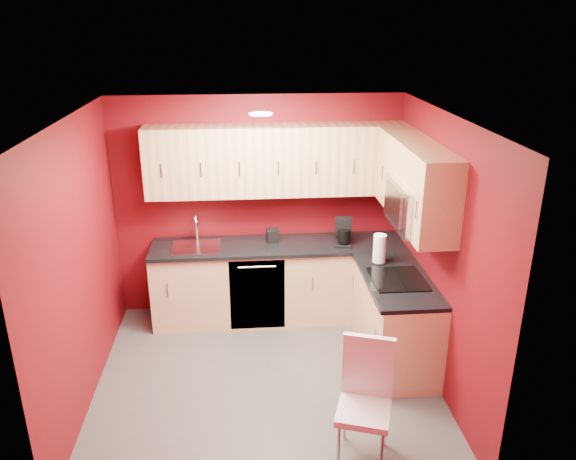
{
  "coord_description": "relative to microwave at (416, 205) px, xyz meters",
  "views": [
    {
      "loc": [
        -0.17,
        -4.54,
        3.27
      ],
      "look_at": [
        0.25,
        0.55,
        1.32
      ],
      "focal_mm": 35.0,
      "sensor_mm": 36.0,
      "label": 1
    }
  ],
  "objects": [
    {
      "name": "wall_back",
      "position": [
        -1.39,
        1.3,
        -0.41
      ],
      "size": [
        3.2,
        0.0,
        3.2
      ],
      "primitive_type": "plane",
      "rotation": [
        1.57,
        0.0,
        0.0
      ],
      "color": "#5F090D",
      "rests_on": "floor"
    },
    {
      "name": "base_cabinets_right",
      "position": [
        -0.09,
        0.05,
        -1.22
      ],
      "size": [
        0.6,
        1.3,
        0.87
      ],
      "primitive_type": "cube",
      "color": "#EFBC88",
      "rests_on": "floor"
    },
    {
      "name": "upper_cabinets_back",
      "position": [
        -1.19,
        1.13,
        0.17
      ],
      "size": [
        2.8,
        0.35,
        0.75
      ],
      "primitive_type": "cube",
      "color": "tan",
      "rests_on": "wall_back"
    },
    {
      "name": "upper_cabinets_right",
      "position": [
        0.03,
        0.24,
        0.23
      ],
      "size": [
        0.35,
        1.55,
        0.75
      ],
      "color": "tan",
      "rests_on": "wall_right"
    },
    {
      "name": "paper_towel",
      "position": [
        -0.2,
        0.41,
        -0.6
      ],
      "size": [
        0.19,
        0.19,
        0.3
      ],
      "primitive_type": null,
      "rotation": [
        0.0,
        0.0,
        0.12
      ],
      "color": "white",
      "rests_on": "countertop_right"
    },
    {
      "name": "countertop_right",
      "position": [
        -0.11,
        0.04,
        -0.77
      ],
      "size": [
        0.63,
        1.27,
        0.04
      ],
      "primitive_type": "cube",
      "color": "black",
      "rests_on": "base_cabinets_right"
    },
    {
      "name": "floor",
      "position": [
        -1.39,
        -0.2,
        -1.66
      ],
      "size": [
        3.2,
        3.2,
        0.0
      ],
      "primitive_type": "plane",
      "color": "#4B4946",
      "rests_on": "ground"
    },
    {
      "name": "cooktop",
      "position": [
        -0.11,
        0.0,
        -0.74
      ],
      "size": [
        0.5,
        0.55,
        0.01
      ],
      "primitive_type": "cube",
      "color": "black",
      "rests_on": "countertop_right"
    },
    {
      "name": "dishwasher_front",
      "position": [
        -1.44,
        0.71,
        -1.22
      ],
      "size": [
        0.6,
        0.02,
        0.82
      ],
      "primitive_type": "cube",
      "color": "black",
      "rests_on": "base_cabinets_back"
    },
    {
      "name": "ceiling",
      "position": [
        -1.39,
        -0.2,
        0.84
      ],
      "size": [
        3.2,
        3.2,
        0.0
      ],
      "primitive_type": "plane",
      "rotation": [
        3.14,
        0.0,
        0.0
      ],
      "color": "white",
      "rests_on": "wall_back"
    },
    {
      "name": "dining_chair",
      "position": [
        -0.69,
        -1.28,
        -1.16
      ],
      "size": [
        0.51,
        0.52,
        0.99
      ],
      "primitive_type": null,
      "rotation": [
        0.0,
        0.0,
        -0.32
      ],
      "color": "silver",
      "rests_on": "floor"
    },
    {
      "name": "sink",
      "position": [
        -2.09,
        1.0,
        -0.72
      ],
      "size": [
        0.52,
        0.42,
        0.35
      ],
      "color": "silver",
      "rests_on": "countertop_back"
    },
    {
      "name": "napkin_holder",
      "position": [
        -1.25,
        1.08,
        -0.68
      ],
      "size": [
        0.14,
        0.14,
        0.14
      ],
      "primitive_type": null,
      "rotation": [
        0.0,
        0.0,
        0.09
      ],
      "color": "black",
      "rests_on": "countertop_back"
    },
    {
      "name": "countertop_back",
      "position": [
        -1.19,
        0.99,
        -0.77
      ],
      "size": [
        2.8,
        0.63,
        0.04
      ],
      "primitive_type": "cube",
      "color": "black",
      "rests_on": "base_cabinets_back"
    },
    {
      "name": "downlight",
      "position": [
        -1.39,
        0.1,
        0.82
      ],
      "size": [
        0.2,
        0.2,
        0.01
      ],
      "primitive_type": "cylinder",
      "color": "white",
      "rests_on": "ceiling"
    },
    {
      "name": "coffee_maker",
      "position": [
        -0.49,
        0.9,
        -0.6
      ],
      "size": [
        0.21,
        0.26,
        0.3
      ],
      "primitive_type": null,
      "rotation": [
        0.0,
        0.0,
        -0.16
      ],
      "color": "black",
      "rests_on": "countertop_back"
    },
    {
      "name": "microwave",
      "position": [
        0.0,
        0.0,
        0.0
      ],
      "size": [
        0.42,
        0.76,
        0.42
      ],
      "color": "silver",
      "rests_on": "upper_cabinets_right"
    },
    {
      "name": "wall_left",
      "position": [
        -2.99,
        -0.2,
        -0.41
      ],
      "size": [
        0.0,
        3.0,
        3.0
      ],
      "primitive_type": "plane",
      "rotation": [
        1.57,
        0.0,
        1.57
      ],
      "color": "#5F090D",
      "rests_on": "floor"
    },
    {
      "name": "wall_front",
      "position": [
        -1.39,
        -1.7,
        -0.41
      ],
      "size": [
        3.2,
        0.0,
        3.2
      ],
      "primitive_type": "plane",
      "rotation": [
        -1.57,
        0.0,
        0.0
      ],
      "color": "#5F090D",
      "rests_on": "floor"
    },
    {
      "name": "base_cabinets_back",
      "position": [
        -1.19,
        1.0,
        -1.22
      ],
      "size": [
        2.8,
        0.6,
        0.87
      ],
      "primitive_type": "cube",
      "color": "#EFBC88",
      "rests_on": "floor"
    },
    {
      "name": "wall_right",
      "position": [
        0.21,
        -0.2,
        -0.41
      ],
      "size": [
        0.0,
        3.0,
        3.0
      ],
      "primitive_type": "plane",
      "rotation": [
        1.57,
        0.0,
        -1.57
      ],
      "color": "#5F090D",
      "rests_on": "floor"
    }
  ]
}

